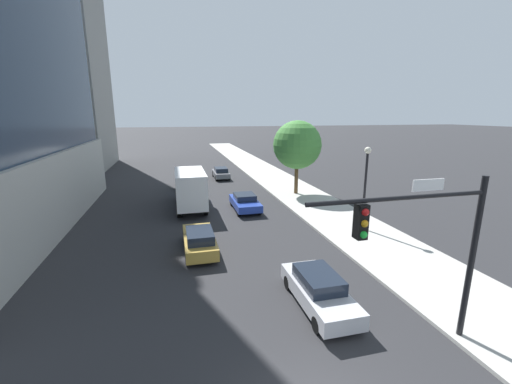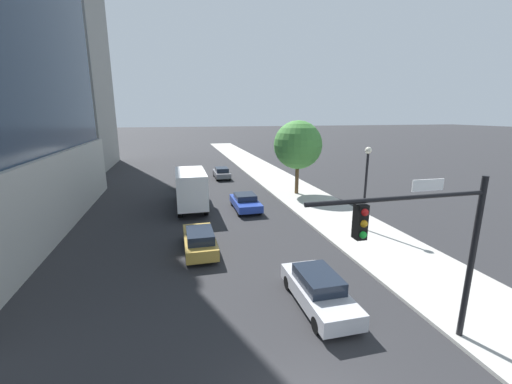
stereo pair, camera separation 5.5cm
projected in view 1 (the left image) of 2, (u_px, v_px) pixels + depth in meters
sidewalk at (312, 202)px, 29.10m from camera, size 5.31×120.00×0.15m
construction_building at (41, 31)px, 43.32m from camera, size 14.94×20.10×42.77m
traffic_light_pole at (425, 234)px, 10.15m from camera, size 6.18×0.48×5.74m
street_lamp at (366, 176)px, 21.36m from camera, size 0.44×0.44×5.56m
street_tree at (297, 145)px, 30.99m from camera, size 4.62×4.62×7.06m
car_blue at (245, 202)px, 26.90m from camera, size 1.93×4.42×1.33m
car_gray at (221, 173)px, 40.06m from camera, size 1.75×4.29×1.35m
car_green at (187, 181)px, 34.88m from camera, size 1.76×4.44×1.46m
car_gold at (199, 240)px, 18.64m from camera, size 1.74×4.58×1.45m
car_silver at (319, 290)px, 13.40m from camera, size 1.75×4.62×1.45m
box_truck at (190, 187)px, 27.11m from camera, size 2.35×7.76×3.32m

